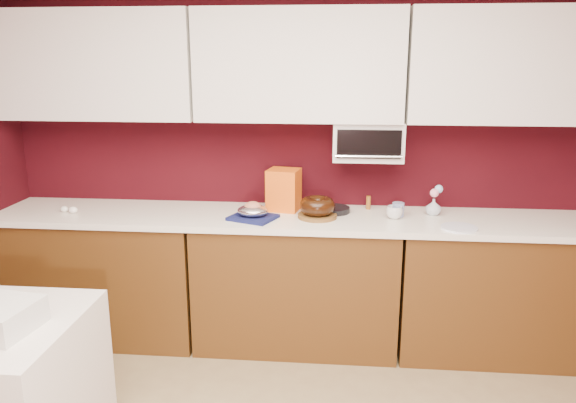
# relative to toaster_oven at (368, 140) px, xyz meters

# --- Properties ---
(wall_back) EXTENTS (4.00, 0.02, 2.50)m
(wall_back) POSITION_rel_toaster_oven_xyz_m (-0.45, 0.15, -0.12)
(wall_back) COLOR #34070D
(wall_back) RESTS_ON floor
(base_cabinet_left) EXTENTS (1.31, 0.58, 0.86)m
(base_cabinet_left) POSITION_rel_toaster_oven_xyz_m (-1.78, -0.17, -0.95)
(base_cabinet_left) COLOR #523010
(base_cabinet_left) RESTS_ON floor
(base_cabinet_center) EXTENTS (1.31, 0.58, 0.86)m
(base_cabinet_center) POSITION_rel_toaster_oven_xyz_m (-0.45, -0.17, -0.95)
(base_cabinet_center) COLOR #523010
(base_cabinet_center) RESTS_ON floor
(base_cabinet_right) EXTENTS (1.31, 0.58, 0.86)m
(base_cabinet_right) POSITION_rel_toaster_oven_xyz_m (0.88, -0.17, -0.95)
(base_cabinet_right) COLOR #523010
(base_cabinet_right) RESTS_ON floor
(countertop) EXTENTS (4.00, 0.62, 0.04)m
(countertop) POSITION_rel_toaster_oven_xyz_m (-0.45, -0.17, -0.49)
(countertop) COLOR white
(countertop) RESTS_ON base_cabinet_center
(upper_cabinet_left) EXTENTS (1.31, 0.33, 0.70)m
(upper_cabinet_left) POSITION_rel_toaster_oven_xyz_m (-1.78, -0.02, 0.48)
(upper_cabinet_left) COLOR white
(upper_cabinet_left) RESTS_ON wall_back
(upper_cabinet_center) EXTENTS (1.31, 0.33, 0.70)m
(upper_cabinet_center) POSITION_rel_toaster_oven_xyz_m (-0.45, -0.02, 0.48)
(upper_cabinet_center) COLOR white
(upper_cabinet_center) RESTS_ON wall_back
(upper_cabinet_right) EXTENTS (1.31, 0.33, 0.70)m
(upper_cabinet_right) POSITION_rel_toaster_oven_xyz_m (0.88, -0.02, 0.48)
(upper_cabinet_right) COLOR white
(upper_cabinet_right) RESTS_ON wall_back
(toaster_oven) EXTENTS (0.45, 0.30, 0.25)m
(toaster_oven) POSITION_rel_toaster_oven_xyz_m (0.00, 0.00, 0.00)
(toaster_oven) COLOR white
(toaster_oven) RESTS_ON upper_cabinet_center
(toaster_oven_door) EXTENTS (0.40, 0.02, 0.18)m
(toaster_oven_door) POSITION_rel_toaster_oven_xyz_m (0.00, -0.16, 0.00)
(toaster_oven_door) COLOR black
(toaster_oven_door) RESTS_ON toaster_oven
(toaster_oven_handle) EXTENTS (0.42, 0.02, 0.02)m
(toaster_oven_handle) POSITION_rel_toaster_oven_xyz_m (0.00, -0.18, -0.07)
(toaster_oven_handle) COLOR silver
(toaster_oven_handle) RESTS_ON toaster_oven
(cake_base) EXTENTS (0.30, 0.30, 0.02)m
(cake_base) POSITION_rel_toaster_oven_xyz_m (-0.32, -0.20, -0.46)
(cake_base) COLOR brown
(cake_base) RESTS_ON countertop
(bundt_cake) EXTENTS (0.25, 0.25, 0.09)m
(bundt_cake) POSITION_rel_toaster_oven_xyz_m (-0.32, -0.20, -0.40)
(bundt_cake) COLOR black
(bundt_cake) RESTS_ON cake_base
(navy_towel) EXTENTS (0.34, 0.31, 0.02)m
(navy_towel) POSITION_rel_toaster_oven_xyz_m (-0.72, -0.27, -0.46)
(navy_towel) COLOR #14194B
(navy_towel) RESTS_ON countertop
(foil_ham_nest) EXTENTS (0.21, 0.18, 0.07)m
(foil_ham_nest) POSITION_rel_toaster_oven_xyz_m (-0.72, -0.27, -0.42)
(foil_ham_nest) COLOR silver
(foil_ham_nest) RESTS_ON navy_towel
(roasted_ham) EXTENTS (0.13, 0.12, 0.07)m
(roasted_ham) POSITION_rel_toaster_oven_xyz_m (-0.72, -0.27, -0.40)
(roasted_ham) COLOR tan
(roasted_ham) RESTS_ON foil_ham_nest
(pandoro_box) EXTENTS (0.23, 0.22, 0.28)m
(pandoro_box) POSITION_rel_toaster_oven_xyz_m (-0.55, -0.02, -0.34)
(pandoro_box) COLOR red
(pandoro_box) RESTS_ON countertop
(dark_pan) EXTENTS (0.27, 0.27, 0.04)m
(dark_pan) POSITION_rel_toaster_oven_xyz_m (-0.21, -0.06, -0.46)
(dark_pan) COLOR black
(dark_pan) RESTS_ON countertop
(coffee_mug) EXTENTS (0.12, 0.12, 0.10)m
(coffee_mug) POSITION_rel_toaster_oven_xyz_m (0.18, -0.17, -0.43)
(coffee_mug) COLOR silver
(coffee_mug) RESTS_ON countertop
(blue_jar) EXTENTS (0.08, 0.08, 0.09)m
(blue_jar) POSITION_rel_toaster_oven_xyz_m (0.20, -0.12, -0.43)
(blue_jar) COLOR navy
(blue_jar) RESTS_ON countertop
(flower_vase) EXTENTS (0.10, 0.10, 0.12)m
(flower_vase) POSITION_rel_toaster_oven_xyz_m (0.44, -0.06, -0.41)
(flower_vase) COLOR #B1BBC9
(flower_vase) RESTS_ON countertop
(flower_pink) EXTENTS (0.06, 0.06, 0.06)m
(flower_pink) POSITION_rel_toaster_oven_xyz_m (0.44, -0.06, -0.33)
(flower_pink) COLOR pink
(flower_pink) RESTS_ON flower_vase
(flower_blue) EXTENTS (0.05, 0.05, 0.05)m
(flower_blue) POSITION_rel_toaster_oven_xyz_m (0.47, -0.04, -0.30)
(flower_blue) COLOR #94C6EE
(flower_blue) RESTS_ON flower_vase
(china_plate) EXTENTS (0.29, 0.29, 0.01)m
(china_plate) POSITION_rel_toaster_oven_xyz_m (0.55, -0.36, -0.47)
(china_plate) COLOR white
(china_plate) RESTS_ON countertop
(amber_bottle) EXTENTS (0.03, 0.03, 0.09)m
(amber_bottle) POSITION_rel_toaster_oven_xyz_m (0.02, 0.04, -0.43)
(amber_bottle) COLOR brown
(amber_bottle) RESTS_ON countertop
(egg_left) EXTENTS (0.07, 0.06, 0.05)m
(egg_left) POSITION_rel_toaster_oven_xyz_m (-1.93, -0.25, -0.45)
(egg_left) COLOR white
(egg_left) RESTS_ON countertop
(egg_right) EXTENTS (0.05, 0.04, 0.04)m
(egg_right) POSITION_rel_toaster_oven_xyz_m (-2.00, -0.22, -0.46)
(egg_right) COLOR white
(egg_right) RESTS_ON countertop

